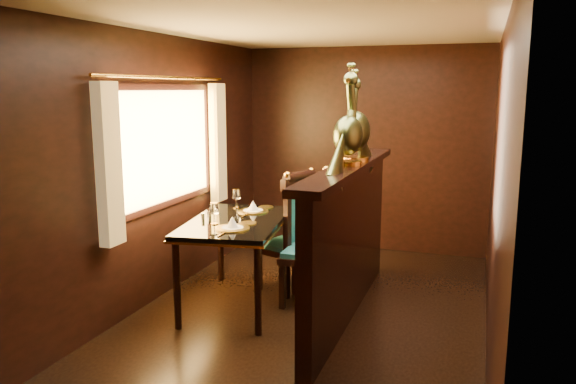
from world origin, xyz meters
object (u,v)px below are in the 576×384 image
(dining_table, at_px, (236,227))
(chair_left, at_px, (322,232))
(chair_right, at_px, (293,229))
(peacock_right, at_px, (356,113))
(peacock_left, at_px, (348,118))

(dining_table, relative_size, chair_left, 1.11)
(chair_left, distance_m, chair_right, 0.44)
(chair_left, relative_size, chair_right, 1.08)
(dining_table, relative_size, peacock_right, 1.77)
(dining_table, height_order, peacock_left, peacock_left)
(dining_table, distance_m, peacock_left, 1.45)
(chair_left, bearing_deg, dining_table, -163.97)
(chair_left, xyz_separation_m, peacock_left, (0.28, -0.24, 1.06))
(chair_left, xyz_separation_m, peacock_right, (0.28, 0.03, 1.08))
(peacock_right, bearing_deg, peacock_left, -90.00)
(chair_right, relative_size, peacock_left, 1.56)
(peacock_left, xyz_separation_m, peacock_right, (0.00, 0.27, 0.02))
(peacock_right, bearing_deg, dining_table, -165.78)
(peacock_left, height_order, peacock_right, peacock_right)
(dining_table, relative_size, chair_right, 1.20)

